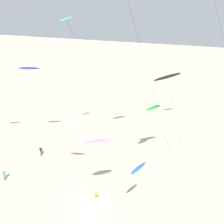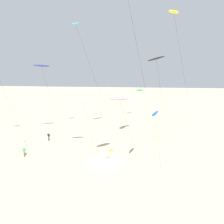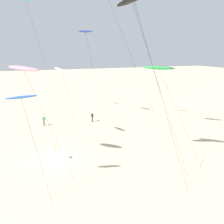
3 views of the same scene
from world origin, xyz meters
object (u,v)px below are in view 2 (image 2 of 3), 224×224
at_px(kite_pink, 119,99).
at_px(kite_blue, 155,114).
at_px(kite_flyer_nearest, 49,137).
at_px(kite_flyer_middle, 24,152).
at_px(kite_navy, 42,66).
at_px(kite_yellow, 174,13).
at_px(kite_white, 82,99).
at_px(kite_green, 140,90).
at_px(marker_flag, 110,153).
at_px(kite_black, 156,59).
at_px(kite_cyan, 77,28).

bearing_deg(kite_pink, kite_blue, -6.55).
relative_size(kite_flyer_nearest, kite_flyer_middle, 1.00).
bearing_deg(kite_navy, kite_blue, -28.17).
xyz_separation_m(kite_yellow, kite_white, (-15.06, -11.60, -14.86)).
distance_m(kite_green, marker_flag, 13.81).
height_order(kite_blue, kite_green, kite_green).
distance_m(kite_black, marker_flag, 16.74).
bearing_deg(kite_green, kite_blue, -81.82).
xyz_separation_m(kite_flyer_middle, marker_flag, (14.14, -0.44, 0.60)).
bearing_deg(kite_navy, kite_black, -4.87).
distance_m(kite_pink, kite_green, 12.67).
bearing_deg(kite_cyan, kite_blue, -39.03).
bearing_deg(kite_navy, kite_white, -31.84).
relative_size(kite_navy, marker_flag, 7.08).
height_order(kite_pink, kite_green, kite_pink).
distance_m(kite_cyan, kite_white, 12.93).
height_order(kite_yellow, kite_flyer_middle, kite_yellow).
xyz_separation_m(kite_flyer_nearest, kite_flyer_middle, (-0.83, -7.85, 0.00)).
bearing_deg(kite_green, kite_flyer_middle, -153.10).
xyz_separation_m(kite_cyan, marker_flag, (6.65, -7.42, -19.52)).
distance_m(kite_cyan, kite_blue, 20.86).
relative_size(kite_blue, kite_green, 0.84).
distance_m(kite_flyer_nearest, kite_flyer_middle, 7.89).
bearing_deg(kite_flyer_nearest, kite_flyer_middle, -96.06).
height_order(kite_green, kite_flyer_nearest, kite_green).
xyz_separation_m(kite_cyan, kite_pink, (8.22, -9.93, -10.80)).
xyz_separation_m(kite_navy, kite_flyer_middle, (-0.72, -7.05, -13.63)).
distance_m(kite_yellow, kite_pink, 23.18).
relative_size(kite_flyer_middle, marker_flag, 0.80).
bearing_deg(kite_cyan, kite_navy, 179.36).
bearing_deg(kite_white, kite_green, 40.96).
height_order(kite_white, kite_green, kite_green).
relative_size(kite_yellow, kite_flyer_nearest, 14.87).
height_order(kite_blue, marker_flag, kite_blue).
distance_m(kite_black, kite_blue, 11.42).
height_order(kite_green, kite_flyer_middle, kite_green).
bearing_deg(kite_flyer_middle, kite_yellow, 28.19).
xyz_separation_m(kite_cyan, kite_blue, (12.91, -10.46, -12.62)).
height_order(kite_white, kite_navy, kite_navy).
bearing_deg(kite_yellow, kite_black, -114.61).
height_order(kite_black, kite_blue, kite_black).
bearing_deg(marker_flag, kite_flyer_middle, 178.21).
bearing_deg(kite_yellow, kite_blue, -104.14).
relative_size(kite_blue, kite_flyer_middle, 5.24).
bearing_deg(kite_flyer_nearest, kite_pink, -35.95).
relative_size(kite_black, kite_navy, 1.10).
height_order(kite_black, kite_flyer_middle, kite_black).
relative_size(kite_navy, kite_green, 1.43).
bearing_deg(kite_navy, kite_yellow, 14.40).
height_order(kite_yellow, kite_black, kite_yellow).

